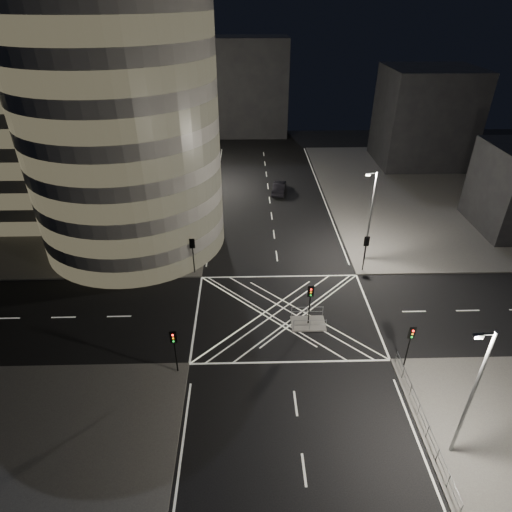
{
  "coord_description": "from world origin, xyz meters",
  "views": [
    {
      "loc": [
        -3.36,
        -30.32,
        25.11
      ],
      "look_at": [
        -2.44,
        5.24,
        3.0
      ],
      "focal_mm": 30.0,
      "sensor_mm": 36.0,
      "label": 1
    }
  ],
  "objects_px": {
    "traffic_signal_fr": "(366,247)",
    "street_lamp_left_near": "(190,204)",
    "central_island": "(308,324)",
    "traffic_signal_island": "(310,298)",
    "street_lamp_left_far": "(203,151)",
    "street_lamp_right_near": "(472,393)",
    "street_lamp_right_far": "(370,214)",
    "traffic_signal_nl": "(174,344)",
    "traffic_signal_nr": "(410,340)",
    "traffic_signal_fl": "(193,249)",
    "sedan": "(279,188)"
  },
  "relations": [
    {
      "from": "street_lamp_left_far",
      "to": "traffic_signal_nr",
      "type": "bearing_deg",
      "value": -63.64
    },
    {
      "from": "traffic_signal_nl",
      "to": "street_lamp_right_near",
      "type": "relative_size",
      "value": 0.4
    },
    {
      "from": "street_lamp_left_near",
      "to": "street_lamp_right_far",
      "type": "bearing_deg",
      "value": -9.03
    },
    {
      "from": "traffic_signal_nr",
      "to": "street_lamp_left_near",
      "type": "distance_m",
      "value": 26.32
    },
    {
      "from": "street_lamp_right_far",
      "to": "sedan",
      "type": "distance_m",
      "value": 20.7
    },
    {
      "from": "traffic_signal_island",
      "to": "street_lamp_right_far",
      "type": "bearing_deg",
      "value": 54.7
    },
    {
      "from": "traffic_signal_fr",
      "to": "street_lamp_left_near",
      "type": "xyz_separation_m",
      "value": [
        -18.24,
        5.2,
        2.63
      ]
    },
    {
      "from": "traffic_signal_fr",
      "to": "street_lamp_right_near",
      "type": "distance_m",
      "value": 20.97
    },
    {
      "from": "sedan",
      "to": "street_lamp_left_near",
      "type": "bearing_deg",
      "value": 64.3
    },
    {
      "from": "traffic_signal_fl",
      "to": "traffic_signal_nr",
      "type": "bearing_deg",
      "value": -37.69
    },
    {
      "from": "street_lamp_left_far",
      "to": "street_lamp_right_near",
      "type": "relative_size",
      "value": 1.0
    },
    {
      "from": "central_island",
      "to": "street_lamp_left_near",
      "type": "xyz_separation_m",
      "value": [
        -11.44,
        13.5,
        5.47
      ]
    },
    {
      "from": "traffic_signal_fl",
      "to": "traffic_signal_fr",
      "type": "height_order",
      "value": "same"
    },
    {
      "from": "street_lamp_left_near",
      "to": "street_lamp_left_far",
      "type": "distance_m",
      "value": 18.0
    },
    {
      "from": "traffic_signal_fl",
      "to": "street_lamp_left_far",
      "type": "relative_size",
      "value": 0.4
    },
    {
      "from": "traffic_signal_nl",
      "to": "sedan",
      "type": "bearing_deg",
      "value": 73.3
    },
    {
      "from": "traffic_signal_nl",
      "to": "traffic_signal_island",
      "type": "distance_m",
      "value": 12.03
    },
    {
      "from": "street_lamp_left_near",
      "to": "street_lamp_right_far",
      "type": "xyz_separation_m",
      "value": [
        18.87,
        -3.0,
        0.0
      ]
    },
    {
      "from": "traffic_signal_nl",
      "to": "sedan",
      "type": "relative_size",
      "value": 0.81
    },
    {
      "from": "traffic_signal_nl",
      "to": "street_lamp_right_near",
      "type": "xyz_separation_m",
      "value": [
        18.24,
        -7.2,
        2.63
      ]
    },
    {
      "from": "traffic_signal_fl",
      "to": "street_lamp_right_far",
      "type": "bearing_deg",
      "value": 6.88
    },
    {
      "from": "traffic_signal_nl",
      "to": "street_lamp_left_near",
      "type": "distance_m",
      "value": 18.99
    },
    {
      "from": "traffic_signal_fr",
      "to": "street_lamp_right_near",
      "type": "bearing_deg",
      "value": -88.25
    },
    {
      "from": "traffic_signal_fr",
      "to": "street_lamp_left_near",
      "type": "relative_size",
      "value": 0.4
    },
    {
      "from": "street_lamp_left_near",
      "to": "traffic_signal_nl",
      "type": "bearing_deg",
      "value": -88.06
    },
    {
      "from": "central_island",
      "to": "street_lamp_left_near",
      "type": "distance_m",
      "value": 18.52
    },
    {
      "from": "traffic_signal_fl",
      "to": "street_lamp_left_far",
      "type": "distance_m",
      "value": 23.36
    },
    {
      "from": "street_lamp_right_near",
      "to": "traffic_signal_fl",
      "type": "bearing_deg",
      "value": 131.24
    },
    {
      "from": "traffic_signal_nl",
      "to": "street_lamp_left_far",
      "type": "height_order",
      "value": "street_lamp_left_far"
    },
    {
      "from": "traffic_signal_nl",
      "to": "sedan",
      "type": "xyz_separation_m",
      "value": [
        10.3,
        34.33,
        -2.1
      ]
    },
    {
      "from": "traffic_signal_nr",
      "to": "street_lamp_left_far",
      "type": "height_order",
      "value": "street_lamp_left_far"
    },
    {
      "from": "traffic_signal_island",
      "to": "street_lamp_right_near",
      "type": "distance_m",
      "value": 14.78
    },
    {
      "from": "central_island",
      "to": "street_lamp_right_far",
      "type": "relative_size",
      "value": 0.3
    },
    {
      "from": "traffic_signal_nl",
      "to": "traffic_signal_island",
      "type": "bearing_deg",
      "value": 26.14
    },
    {
      "from": "traffic_signal_fr",
      "to": "central_island",
      "type": "bearing_deg",
      "value": -129.33
    },
    {
      "from": "traffic_signal_island",
      "to": "sedan",
      "type": "bearing_deg",
      "value": 90.99
    },
    {
      "from": "central_island",
      "to": "traffic_signal_nr",
      "type": "relative_size",
      "value": 0.75
    },
    {
      "from": "traffic_signal_nl",
      "to": "traffic_signal_fr",
      "type": "height_order",
      "value": "same"
    },
    {
      "from": "street_lamp_left_near",
      "to": "street_lamp_left_far",
      "type": "relative_size",
      "value": 1.0
    },
    {
      "from": "traffic_signal_fr",
      "to": "traffic_signal_island",
      "type": "height_order",
      "value": "same"
    },
    {
      "from": "traffic_signal_fr",
      "to": "street_lamp_right_far",
      "type": "height_order",
      "value": "street_lamp_right_far"
    },
    {
      "from": "street_lamp_left_near",
      "to": "street_lamp_left_far",
      "type": "bearing_deg",
      "value": 90.0
    },
    {
      "from": "traffic_signal_nr",
      "to": "street_lamp_right_near",
      "type": "height_order",
      "value": "street_lamp_right_near"
    },
    {
      "from": "street_lamp_left_far",
      "to": "street_lamp_right_near",
      "type": "xyz_separation_m",
      "value": [
        18.87,
        -44.0,
        0.0
      ]
    },
    {
      "from": "street_lamp_left_far",
      "to": "street_lamp_right_near",
      "type": "bearing_deg",
      "value": -66.79
    },
    {
      "from": "traffic_signal_nl",
      "to": "street_lamp_left_far",
      "type": "distance_m",
      "value": 36.9
    },
    {
      "from": "traffic_signal_fl",
      "to": "street_lamp_left_far",
      "type": "xyz_separation_m",
      "value": [
        -0.64,
        23.2,
        2.63
      ]
    },
    {
      "from": "central_island",
      "to": "traffic_signal_island",
      "type": "height_order",
      "value": "traffic_signal_island"
    },
    {
      "from": "traffic_signal_nr",
      "to": "street_lamp_left_near",
      "type": "xyz_separation_m",
      "value": [
        -18.24,
        18.8,
        2.63
      ]
    },
    {
      "from": "traffic_signal_nr",
      "to": "street_lamp_left_far",
      "type": "relative_size",
      "value": 0.4
    }
  ]
}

